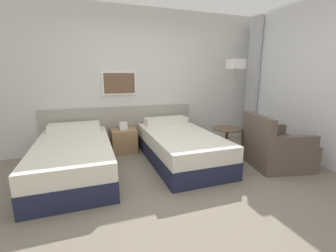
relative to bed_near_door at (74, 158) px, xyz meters
name	(u,v)px	position (x,y,z in m)	size (l,w,h in m)	color
ground_plane	(179,189)	(1.29, -0.95, -0.26)	(16.00, 16.00, 0.00)	slate
wall_headboard	(140,83)	(1.26, 1.05, 1.04)	(10.00, 0.10, 2.70)	silver
bed_near_door	(74,158)	(0.00, 0.00, 0.00)	(1.04, 2.00, 0.63)	#1E233D
bed_near_window	(180,146)	(1.69, 0.00, 0.00)	(1.04, 2.00, 0.63)	#1E233D
nightstand	(124,140)	(0.84, 0.75, -0.02)	(0.46, 0.39, 0.59)	#9E7A51
floor_lamp	(235,73)	(3.05, 0.46, 1.24)	(0.27, 0.27, 1.75)	#9E9993
side_table	(227,136)	(2.56, -0.09, 0.11)	(0.51, 0.51, 0.52)	brown
armchair	(275,150)	(3.06, -0.72, 0.01)	(1.01, 1.01, 0.84)	brown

